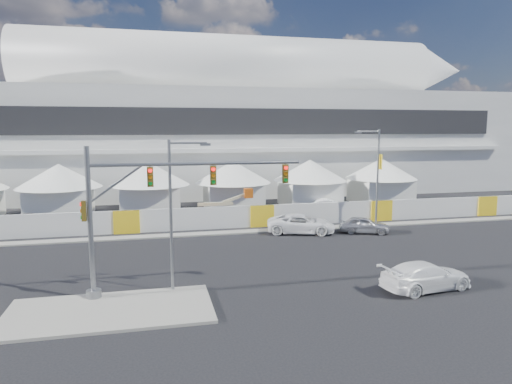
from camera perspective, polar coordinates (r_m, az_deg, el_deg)
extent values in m
plane|color=black|center=(27.36, -4.35, -11.28)|extent=(160.00, 160.00, 0.00)
cube|color=gray|center=(24.35, -17.75, -13.97)|extent=(10.00, 5.00, 0.15)
cube|color=gray|center=(45.77, 18.69, -3.71)|extent=(80.00, 1.20, 0.12)
cube|color=silver|center=(68.59, -3.12, 6.33)|extent=(80.00, 24.00, 14.00)
cube|color=black|center=(56.64, -0.99, 8.81)|extent=(68.00, 0.30, 3.20)
cube|color=silver|center=(56.45, -0.93, 5.26)|extent=(72.00, 0.80, 0.50)
cylinder|color=silver|center=(67.16, -2.88, 15.51)|extent=(57.60, 8.40, 8.40)
cylinder|color=silver|center=(67.49, -1.15, 15.12)|extent=(51.60, 6.80, 6.80)
cylinder|color=silver|center=(67.88, 0.56, 14.73)|extent=(45.60, 5.20, 5.20)
cone|color=silver|center=(79.79, 21.76, 13.93)|extent=(8.00, 7.60, 7.60)
cube|color=white|center=(50.94, -23.26, -1.13)|extent=(6.00, 6.00, 3.00)
cone|color=white|center=(50.61, -23.42, 1.89)|extent=(8.40, 8.40, 2.40)
cube|color=white|center=(50.11, -13.08, -0.82)|extent=(6.00, 6.00, 3.00)
cone|color=white|center=(49.77, -13.18, 2.25)|extent=(8.40, 8.40, 2.40)
cube|color=white|center=(50.88, -2.90, -0.49)|extent=(6.00, 6.00, 3.00)
cone|color=white|center=(50.55, -2.92, 2.54)|extent=(8.40, 8.40, 2.40)
cube|color=white|center=(53.18, 6.69, -0.16)|extent=(6.00, 6.00, 3.00)
cone|color=white|center=(52.86, 6.74, 2.73)|extent=(8.40, 8.40, 2.40)
cube|color=white|center=(56.83, 15.27, 0.13)|extent=(6.00, 6.00, 3.00)
cone|color=white|center=(56.54, 15.37, 2.84)|extent=(8.40, 8.40, 2.40)
cube|color=silver|center=(42.00, 0.74, -3.00)|extent=(70.00, 0.25, 2.00)
imported|color=#BABABF|center=(40.56, 13.37, -4.02)|extent=(3.14, 4.56, 1.44)
imported|color=white|center=(39.63, 5.70, -3.98)|extent=(4.36, 6.41, 1.63)
imported|color=white|center=(27.75, 20.46, -9.80)|extent=(2.91, 5.63, 1.56)
imported|color=white|center=(50.16, 9.05, -1.66)|extent=(2.22, 4.31, 1.35)
imported|color=silver|center=(46.55, -26.36, -3.21)|extent=(1.91, 4.41, 1.26)
cylinder|color=slate|center=(25.13, -20.01, -3.71)|extent=(0.27, 0.27, 7.98)
cylinder|color=slate|center=(26.14, -19.61, -11.87)|extent=(0.78, 0.78, 0.40)
cylinder|color=slate|center=(24.64, -7.22, 3.53)|extent=(11.27, 0.18, 0.18)
cube|color=#594714|center=(24.58, -13.08, 1.86)|extent=(0.32, 0.22, 1.05)
cube|color=#594714|center=(24.79, -5.38, 2.09)|extent=(0.32, 0.22, 1.05)
cube|color=#594714|center=(25.65, 3.68, 2.30)|extent=(0.32, 0.22, 1.05)
cube|color=#594714|center=(25.05, -20.72, -2.23)|extent=(0.22, 0.32, 1.05)
cylinder|color=slate|center=(25.21, -10.60, -2.98)|extent=(0.17, 0.17, 8.27)
cylinder|color=slate|center=(24.83, -8.49, 6.09)|extent=(2.02, 0.11, 0.11)
cube|color=slate|center=(24.92, -6.37, 5.92)|extent=(0.55, 0.23, 0.14)
cylinder|color=slate|center=(43.34, 14.95, 1.70)|extent=(0.18, 0.18, 8.91)
cylinder|color=slate|center=(42.60, 13.85, 7.37)|extent=(2.18, 0.12, 0.12)
cube|color=slate|center=(42.16, 12.63, 7.27)|extent=(0.59, 0.25, 0.15)
cube|color=yellow|center=(43.33, 15.31, 3.65)|extent=(0.03, 0.59, 1.39)
cube|color=#BD5111|center=(44.06, -6.45, -3.20)|extent=(3.27, 1.57, 0.98)
cube|color=beige|center=(43.96, -5.10, -1.50)|extent=(3.39, 0.47, 0.31)
cube|color=beige|center=(44.18, -2.59, -0.72)|extent=(2.63, 0.39, 1.08)
cube|color=#BD5111|center=(44.35, -1.01, -0.10)|extent=(0.84, 0.84, 0.89)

